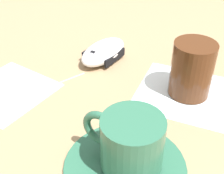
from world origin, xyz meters
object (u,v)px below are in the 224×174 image
object	(u,v)px
computer_mouse	(103,52)
drinking_glass	(192,69)
coffee_cup	(130,142)
saucer	(125,165)

from	to	relation	value
computer_mouse	drinking_glass	world-z (taller)	drinking_glass
coffee_cup	drinking_glass	world-z (taller)	drinking_glass
coffee_cup	drinking_glass	xyz separation A→B (m)	(-0.02, 0.19, 0.01)
saucer	coffee_cup	xyz separation A→B (m)	(0.00, 0.01, 0.04)
drinking_glass	saucer	bearing A→B (deg)	-85.01
saucer	computer_mouse	size ratio (longest dim) A/B	1.31
saucer	drinking_glass	bearing A→B (deg)	94.99
saucer	drinking_glass	size ratio (longest dim) A/B	1.71
computer_mouse	drinking_glass	xyz separation A→B (m)	(0.18, 0.01, 0.03)
coffee_cup	computer_mouse	distance (m)	0.27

